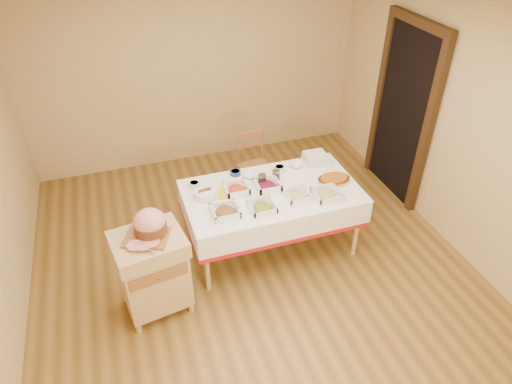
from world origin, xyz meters
TOP-DOWN VIEW (x-y plane):
  - room_shell at (0.00, 0.00)m, footprint 5.00×5.00m
  - doorway at (2.20, 0.90)m, footprint 0.09×1.10m
  - dining_table at (0.30, 0.30)m, footprint 1.82×1.02m
  - butcher_cart at (-1.03, -0.18)m, footprint 0.69×0.61m
  - dining_chair at (0.44, 1.30)m, footprint 0.42×0.41m
  - ham_on_board at (-0.99, -0.15)m, footprint 0.40×0.38m
  - serving_dish_a at (-0.26, 0.07)m, footprint 0.26×0.26m
  - serving_dish_b at (0.10, 0.02)m, footprint 0.24×0.24m
  - serving_dish_c at (0.50, 0.10)m, footprint 0.24×0.24m
  - serving_dish_d at (0.79, 0.02)m, footprint 0.26×0.26m
  - serving_dish_e at (-0.06, 0.39)m, footprint 0.25×0.24m
  - serving_dish_f at (0.27, 0.35)m, footprint 0.26×0.24m
  - small_bowl_left at (-0.45, 0.63)m, footprint 0.11×0.11m
  - small_bowl_mid at (0.03, 0.71)m, footprint 0.12×0.12m
  - small_bowl_right at (0.51, 0.63)m, footprint 0.12×0.12m
  - bowl_white_imported at (0.18, 0.61)m, footprint 0.19×0.19m
  - bowl_small_imported at (0.72, 0.66)m, footprint 0.16×0.16m
  - preserve_jar_left at (0.24, 0.45)m, footprint 0.09×0.09m
  - preserve_jar_right at (0.41, 0.48)m, footprint 0.09×0.09m
  - mustard_bottle at (-0.24, 0.33)m, footprint 0.06×0.06m
  - bread_basket at (-0.38, 0.40)m, footprint 0.22×0.22m
  - plate_stack at (0.97, 0.67)m, footprint 0.24×0.24m
  - brass_platter at (0.99, 0.26)m, footprint 0.35×0.25m

SIDE VIEW (x-z plane):
  - dining_chair at x=0.44m, z-range 0.01..0.87m
  - butcher_cart at x=-1.03m, z-range 0.06..0.94m
  - dining_table at x=0.30m, z-range 0.22..0.98m
  - bowl_white_imported at x=0.18m, z-range 0.76..0.80m
  - brass_platter at x=0.99m, z-range 0.76..0.80m
  - bowl_small_imported at x=0.72m, z-range 0.76..0.81m
  - small_bowl_mid at x=0.03m, z-range 0.76..0.81m
  - small_bowl_left at x=-0.45m, z-range 0.76..0.82m
  - serving_dish_c at x=0.50m, z-range 0.74..0.84m
  - serving_dish_b at x=0.10m, z-range 0.74..0.84m
  - serving_dish_d at x=0.79m, z-range 0.74..0.84m
  - small_bowl_right at x=0.51m, z-range 0.76..0.82m
  - serving_dish_a at x=-0.26m, z-range 0.74..0.85m
  - serving_dish_e at x=-0.06m, z-range 0.74..0.85m
  - serving_dish_f at x=0.27m, z-range 0.74..0.86m
  - bread_basket at x=-0.38m, z-range 0.75..0.85m
  - preserve_jar_right at x=0.41m, z-range 0.75..0.87m
  - preserve_jar_left at x=0.24m, z-range 0.75..0.87m
  - plate_stack at x=0.97m, z-range 0.76..0.86m
  - mustard_bottle at x=-0.24m, z-range 0.75..0.92m
  - ham_on_board at x=-0.99m, z-range 0.86..1.12m
  - doorway at x=2.20m, z-range 0.01..2.21m
  - room_shell at x=0.00m, z-range -1.20..3.80m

